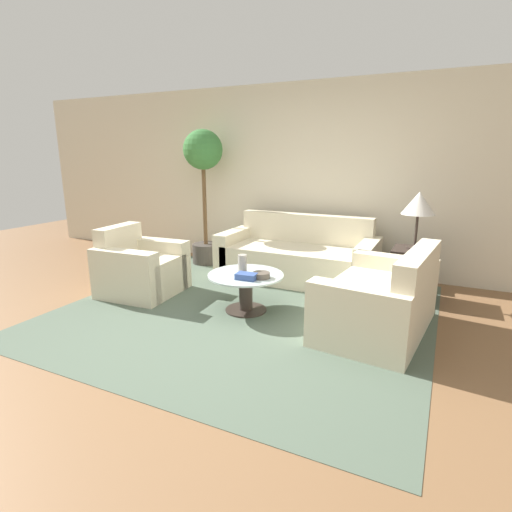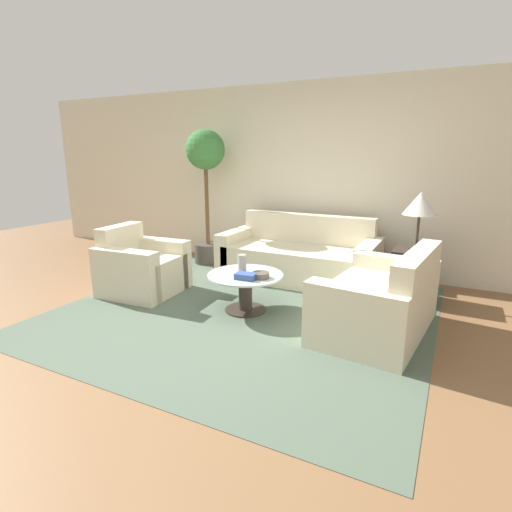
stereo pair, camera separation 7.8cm
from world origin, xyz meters
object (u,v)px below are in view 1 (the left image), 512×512
at_px(coffee_table, 246,287).
at_px(vase, 242,264).
at_px(sofa_main, 298,258).
at_px(bowl, 261,275).
at_px(table_lamp, 419,204).
at_px(armchair, 139,270).
at_px(book_stack, 246,276).
at_px(loveseat, 384,303).
at_px(potted_plant, 204,174).

relative_size(coffee_table, vase, 3.87).
bearing_deg(sofa_main, bowl, -85.85).
distance_m(sofa_main, table_lamp, 1.67).
bearing_deg(table_lamp, coffee_table, -142.56).
height_order(armchair, vase, armchair).
height_order(armchair, bowl, armchair).
height_order(armchair, book_stack, armchair).
height_order(table_lamp, book_stack, table_lamp).
xyz_separation_m(loveseat, coffee_table, (-1.40, -0.11, -0.02)).
distance_m(bowl, book_stack, 0.16).
xyz_separation_m(loveseat, vase, (-1.44, -0.11, 0.23)).
relative_size(armchair, potted_plant, 0.46).
relative_size(table_lamp, potted_plant, 0.33).
relative_size(sofa_main, potted_plant, 1.03).
distance_m(armchair, table_lamp, 3.32).
relative_size(table_lamp, bowl, 3.68).
height_order(coffee_table, book_stack, book_stack).
bearing_deg(book_stack, table_lamp, 38.40).
xyz_separation_m(table_lamp, potted_plant, (-2.99, 0.29, 0.26)).
xyz_separation_m(sofa_main, potted_plant, (-1.55, 0.12, 1.08)).
height_order(sofa_main, vase, sofa_main).
relative_size(armchair, loveseat, 0.61).
xyz_separation_m(coffee_table, potted_plant, (-1.45, 1.48, 1.09)).
bearing_deg(table_lamp, vase, -143.08).
bearing_deg(potted_plant, vase, -46.42).
xyz_separation_m(sofa_main, bowl, (0.10, -1.40, 0.16)).
relative_size(loveseat, vase, 7.13).
bearing_deg(armchair, book_stack, -98.57).
bearing_deg(coffee_table, sofa_main, 85.68).
bearing_deg(loveseat, table_lamp, 178.73).
xyz_separation_m(loveseat, potted_plant, (-2.85, 1.37, 1.08)).
relative_size(sofa_main, loveseat, 1.39).
xyz_separation_m(armchair, bowl, (1.64, -0.02, 0.16)).
bearing_deg(book_stack, vase, 125.77).
bearing_deg(potted_plant, book_stack, -46.74).
distance_m(loveseat, vase, 1.46).
xyz_separation_m(armchair, table_lamp, (2.98, 1.22, 0.81)).
xyz_separation_m(sofa_main, table_lamp, (1.45, -0.17, 0.81)).
xyz_separation_m(loveseat, book_stack, (-1.32, -0.26, 0.16)).
height_order(bowl, book_stack, book_stack).
xyz_separation_m(bowl, book_stack, (-0.12, -0.10, 0.00)).
distance_m(armchair, book_stack, 1.53).
distance_m(loveseat, potted_plant, 3.34).
height_order(table_lamp, potted_plant, potted_plant).
bearing_deg(loveseat, potted_plant, -109.19).
xyz_separation_m(table_lamp, bowl, (-1.35, -1.24, -0.66)).
bearing_deg(table_lamp, loveseat, -97.74).
height_order(loveseat, vase, loveseat).
relative_size(armchair, vase, 4.38).
distance_m(table_lamp, potted_plant, 3.02).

